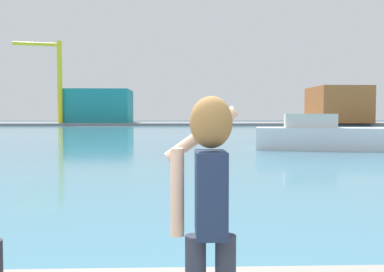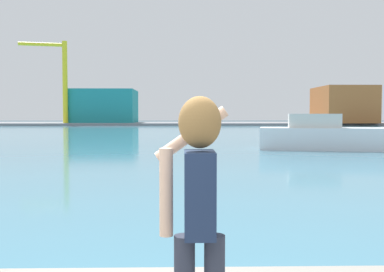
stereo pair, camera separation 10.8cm
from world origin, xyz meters
The scene contains 8 objects.
ground_plane centered at (0.00, 50.00, 0.00)m, with size 220.00×220.00×0.00m, color #334751.
harbor_water centered at (0.00, 52.00, 0.01)m, with size 140.00×100.00×0.02m, color teal.
far_shore_dock centered at (0.00, 92.00, 0.23)m, with size 140.00×20.00×0.46m, color gray.
person_photographer centered at (0.81, 0.31, 1.57)m, with size 0.52×0.55×1.74m.
boat_moored centered at (9.65, 23.49, 0.84)m, with size 8.99×4.27×2.17m.
warehouse_left centered at (-16.43, 92.30, 4.01)m, with size 13.75×11.64×7.09m, color teal.
warehouse_right centered at (34.35, 87.15, 4.22)m, with size 10.35×12.68×7.51m, color #B26633.
port_crane centered at (-24.02, 85.81, 10.30)m, with size 9.25×2.54×16.56m.
Camera 2 is at (0.70, -2.51, 2.13)m, focal length 40.39 mm.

